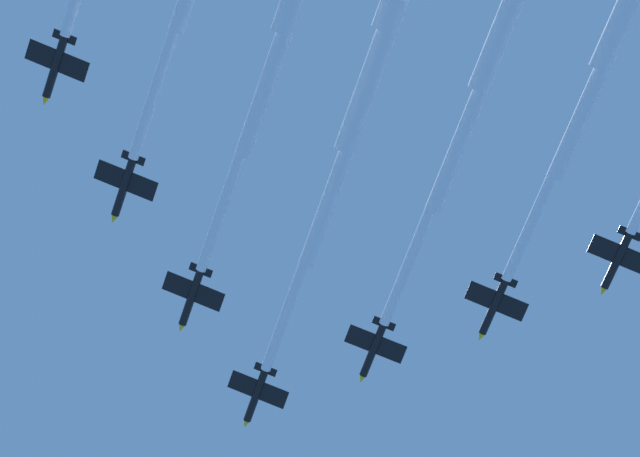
# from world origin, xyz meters

# --- Properties ---
(jet_lead) EXTENTS (8.93, 78.56, 4.09)m
(jet_lead) POSITION_xyz_m (0.42, -21.27, 216.08)
(jet_lead) COLOR black
(jet_starboard_inner) EXTENTS (10.05, 81.84, 4.02)m
(jet_starboard_inner) POSITION_xyz_m (14.86, -34.39, 216.55)
(jet_starboard_inner) COLOR black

